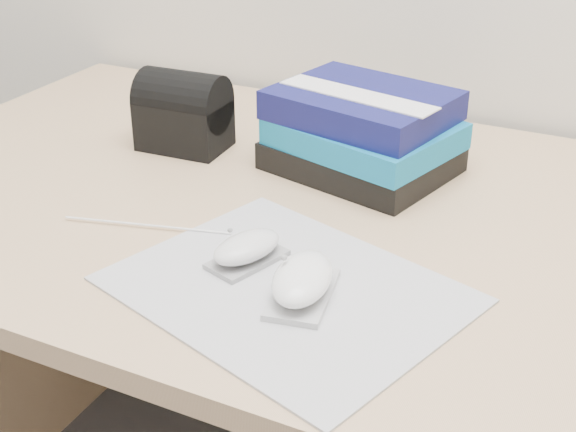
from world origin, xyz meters
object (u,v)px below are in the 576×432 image
at_px(desk, 409,347).
at_px(pouch, 183,111).
at_px(mouse_front, 302,281).
at_px(book_stack, 363,132).
at_px(mouse_rear, 247,249).

xyz_separation_m(desk, pouch, (-0.39, 0.03, 0.29)).
distance_m(mouse_front, pouch, 0.47).
bearing_deg(book_stack, mouse_front, -78.81).
relative_size(desk, book_stack, 5.57).
bearing_deg(book_stack, desk, -32.68).
xyz_separation_m(mouse_rear, mouse_front, (0.09, -0.04, 0.00)).
relative_size(desk, mouse_rear, 15.18).
bearing_deg(desk, mouse_rear, -119.69).
xyz_separation_m(desk, mouse_front, (-0.05, -0.28, 0.26)).
xyz_separation_m(mouse_rear, pouch, (-0.26, 0.27, 0.04)).
distance_m(desk, mouse_front, 0.38).
bearing_deg(pouch, desk, -4.85).
xyz_separation_m(mouse_front, book_stack, (-0.07, 0.35, 0.04)).
bearing_deg(mouse_rear, book_stack, 86.27).
height_order(desk, book_stack, book_stack).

